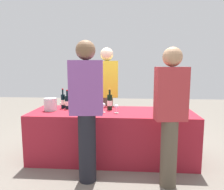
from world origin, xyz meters
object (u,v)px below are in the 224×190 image
(wine_glass_2, at_px, (158,107))
(guest_1, at_px, (170,112))
(wine_bottle_2, at_px, (110,102))
(menu_board, at_px, (77,119))
(wine_glass_1, at_px, (116,107))
(ice_bucket, at_px, (50,104))
(wine_bottle_3, at_px, (167,102))
(wine_glass_0, at_px, (103,106))
(wine_bottle_0, at_px, (63,101))
(wine_bottle_1, at_px, (67,102))
(server_pouring, at_px, (107,92))
(guest_0, at_px, (87,107))

(wine_glass_2, xyz_separation_m, guest_1, (0.05, -0.59, 0.07))
(wine_bottle_2, height_order, menu_board, wine_bottle_2)
(wine_bottle_2, height_order, guest_1, guest_1)
(wine_glass_1, height_order, ice_bucket, ice_bucket)
(wine_bottle_3, height_order, wine_glass_0, wine_bottle_3)
(wine_glass_2, distance_m, ice_bucket, 1.63)
(wine_bottle_3, xyz_separation_m, wine_glass_1, (-0.78, -0.33, -0.02))
(wine_glass_1, bearing_deg, ice_bucket, 173.86)
(wine_bottle_0, xyz_separation_m, wine_bottle_1, (0.09, -0.05, -0.01))
(wine_bottle_0, relative_size, wine_glass_1, 2.46)
(wine_bottle_3, xyz_separation_m, ice_bucket, (-1.81, -0.22, -0.02))
(ice_bucket, height_order, guest_1, guest_1)
(wine_bottle_0, height_order, wine_glass_1, wine_bottle_0)
(wine_bottle_1, relative_size, ice_bucket, 1.57)
(wine_bottle_0, height_order, wine_bottle_2, wine_bottle_2)
(wine_bottle_2, relative_size, ice_bucket, 1.69)
(wine_glass_0, bearing_deg, server_pouring, 91.51)
(menu_board, bearing_deg, guest_0, -85.64)
(ice_bucket, bearing_deg, guest_1, -23.00)
(wine_glass_2, height_order, server_pouring, server_pouring)
(menu_board, bearing_deg, guest_1, -61.69)
(wine_glass_0, relative_size, ice_bucket, 0.73)
(wine_glass_2, bearing_deg, wine_bottle_2, 161.77)
(wine_glass_2, height_order, guest_1, guest_1)
(wine_glass_1, relative_size, wine_glass_2, 0.97)
(wine_glass_0, xyz_separation_m, ice_bucket, (-0.83, 0.08, -0.01))
(wine_bottle_3, distance_m, guest_0, 1.43)
(guest_0, height_order, guest_1, guest_0)
(wine_glass_0, relative_size, guest_0, 0.08)
(wine_glass_1, height_order, guest_1, guest_1)
(wine_bottle_3, distance_m, guest_1, 0.95)
(wine_bottle_0, relative_size, guest_0, 0.19)
(wine_bottle_1, xyz_separation_m, wine_glass_1, (0.80, -0.24, -0.02))
(wine_glass_2, distance_m, guest_1, 0.59)
(wine_glass_1, relative_size, guest_0, 0.08)
(ice_bucket, relative_size, guest_0, 0.11)
(wine_glass_0, distance_m, ice_bucket, 0.84)
(wine_bottle_0, xyz_separation_m, wine_bottle_3, (1.67, 0.04, -0.00))
(ice_bucket, bearing_deg, server_pouring, 39.93)
(guest_0, bearing_deg, ice_bucket, 131.53)
(wine_bottle_0, distance_m, wine_bottle_2, 0.77)
(wine_bottle_1, relative_size, menu_board, 0.44)
(wine_glass_0, xyz_separation_m, server_pouring, (-0.02, 0.76, 0.11))
(guest_0, relative_size, menu_board, 2.45)
(menu_board, bearing_deg, wine_bottle_1, -99.18)
(wine_glass_1, xyz_separation_m, guest_1, (0.65, -0.60, 0.07))
(wine_bottle_0, bearing_deg, wine_bottle_3, 1.49)
(wine_bottle_0, xyz_separation_m, menu_board, (0.02, 0.81, -0.51))
(wine_bottle_0, height_order, server_pouring, server_pouring)
(wine_bottle_0, relative_size, server_pouring, 0.18)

